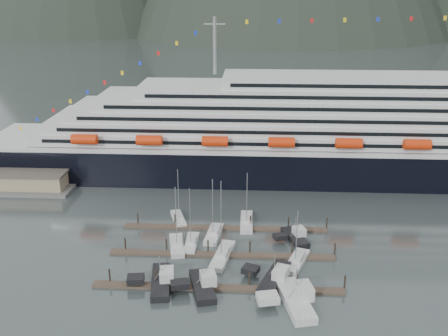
{
  "coord_description": "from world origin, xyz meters",
  "views": [
    {
      "loc": [
        0.95,
        -96.08,
        54.6
      ],
      "look_at": [
        -5.54,
        22.0,
        13.18
      ],
      "focal_mm": 42.0,
      "sensor_mm": 36.0,
      "label": 1
    }
  ],
  "objects_px": {
    "sailboat_f": "(214,235)",
    "trawler_b": "(202,285)",
    "trawler_d": "(294,299)",
    "sailboat_e": "(178,219)",
    "sailboat_g": "(247,222)",
    "trawler_c": "(273,277)",
    "cruise_ship": "(350,137)",
    "sailboat_a": "(177,246)",
    "sailboat_d": "(223,256)",
    "trawler_e": "(295,237)",
    "sailboat_h": "(297,262)",
    "trawler_a": "(160,281)",
    "sailboat_b": "(191,244)"
  },
  "relations": [
    {
      "from": "sailboat_f",
      "to": "trawler_b",
      "type": "xyz_separation_m",
      "value": [
        -0.63,
        -22.35,
        0.47
      ]
    },
    {
      "from": "trawler_d",
      "to": "sailboat_e",
      "type": "bearing_deg",
      "value": 24.38
    },
    {
      "from": "sailboat_g",
      "to": "trawler_c",
      "type": "bearing_deg",
      "value": -167.88
    },
    {
      "from": "cruise_ship",
      "to": "trawler_b",
      "type": "xyz_separation_m",
      "value": [
        -38.02,
        -65.34,
        -11.12
      ]
    },
    {
      "from": "sailboat_f",
      "to": "trawler_b",
      "type": "relative_size",
      "value": 1.27
    },
    {
      "from": "sailboat_f",
      "to": "sailboat_g",
      "type": "relative_size",
      "value": 1.06
    },
    {
      "from": "cruise_ship",
      "to": "sailboat_g",
      "type": "relative_size",
      "value": 14.88
    },
    {
      "from": "trawler_c",
      "to": "sailboat_a",
      "type": "bearing_deg",
      "value": 78.43
    },
    {
      "from": "sailboat_a",
      "to": "sailboat_g",
      "type": "height_order",
      "value": "sailboat_a"
    },
    {
      "from": "trawler_b",
      "to": "trawler_c",
      "type": "xyz_separation_m",
      "value": [
        13.67,
        3.79,
        -0.06
      ]
    },
    {
      "from": "trawler_b",
      "to": "sailboat_d",
      "type": "bearing_deg",
      "value": -28.88
    },
    {
      "from": "sailboat_f",
      "to": "trawler_e",
      "type": "xyz_separation_m",
      "value": [
        18.41,
        -0.82,
        0.37
      ]
    },
    {
      "from": "sailboat_f",
      "to": "sailboat_d",
      "type": "bearing_deg",
      "value": -158.93
    },
    {
      "from": "sailboat_a",
      "to": "sailboat_h",
      "type": "distance_m",
      "value": 26.39
    },
    {
      "from": "sailboat_f",
      "to": "trawler_a",
      "type": "xyz_separation_m",
      "value": [
        -8.83,
        -21.17,
        0.43
      ]
    },
    {
      "from": "sailboat_d",
      "to": "trawler_b",
      "type": "xyz_separation_m",
      "value": [
        -3.23,
        -12.45,
        0.45
      ]
    },
    {
      "from": "sailboat_e",
      "to": "sailboat_h",
      "type": "xyz_separation_m",
      "value": [
        27.33,
        -19.62,
        0.02
      ]
    },
    {
      "from": "sailboat_b",
      "to": "sailboat_h",
      "type": "bearing_deg",
      "value": -106.57
    },
    {
      "from": "sailboat_e",
      "to": "sailboat_g",
      "type": "distance_m",
      "value": 16.73
    },
    {
      "from": "sailboat_b",
      "to": "trawler_a",
      "type": "distance_m",
      "value": 16.94
    },
    {
      "from": "cruise_ship",
      "to": "sailboat_e",
      "type": "xyz_separation_m",
      "value": [
        -46.65,
        -34.95,
        -11.62
      ]
    },
    {
      "from": "sailboat_b",
      "to": "sailboat_g",
      "type": "relative_size",
      "value": 1.03
    },
    {
      "from": "sailboat_d",
      "to": "sailboat_e",
      "type": "xyz_separation_m",
      "value": [
        -11.86,
        17.94,
        -0.05
      ]
    },
    {
      "from": "sailboat_b",
      "to": "trawler_e",
      "type": "relative_size",
      "value": 1.45
    },
    {
      "from": "sailboat_b",
      "to": "sailboat_g",
      "type": "distance_m",
      "value": 16.87
    },
    {
      "from": "sailboat_g",
      "to": "trawler_d",
      "type": "xyz_separation_m",
      "value": [
        9.12,
        -33.19,
        0.56
      ]
    },
    {
      "from": "sailboat_h",
      "to": "trawler_c",
      "type": "distance_m",
      "value": 8.62
    },
    {
      "from": "sailboat_b",
      "to": "sailboat_e",
      "type": "relative_size",
      "value": 1.03
    },
    {
      "from": "sailboat_d",
      "to": "trawler_b",
      "type": "relative_size",
      "value": 1.57
    },
    {
      "from": "sailboat_f",
      "to": "trawler_e",
      "type": "height_order",
      "value": "sailboat_f"
    },
    {
      "from": "sailboat_a",
      "to": "sailboat_f",
      "type": "bearing_deg",
      "value": -63.15
    },
    {
      "from": "sailboat_g",
      "to": "trawler_e",
      "type": "height_order",
      "value": "sailboat_g"
    },
    {
      "from": "sailboat_a",
      "to": "trawler_e",
      "type": "relative_size",
      "value": 1.53
    },
    {
      "from": "sailboat_a",
      "to": "sailboat_d",
      "type": "distance_m",
      "value": 11.05
    },
    {
      "from": "sailboat_h",
      "to": "cruise_ship",
      "type": "bearing_deg",
      "value": 1.3
    },
    {
      "from": "sailboat_f",
      "to": "trawler_a",
      "type": "height_order",
      "value": "sailboat_f"
    },
    {
      "from": "cruise_ship",
      "to": "sailboat_f",
      "type": "distance_m",
      "value": 58.14
    },
    {
      "from": "sailboat_e",
      "to": "trawler_d",
      "type": "height_order",
      "value": "sailboat_e"
    },
    {
      "from": "sailboat_h",
      "to": "trawler_e",
      "type": "relative_size",
      "value": 1.29
    },
    {
      "from": "sailboat_g",
      "to": "trawler_b",
      "type": "xyz_separation_m",
      "value": [
        -8.06,
        -29.36,
        0.49
      ]
    },
    {
      "from": "sailboat_a",
      "to": "sailboat_e",
      "type": "xyz_separation_m",
      "value": [
        -1.56,
        13.95,
        -0.03
      ]
    },
    {
      "from": "cruise_ship",
      "to": "sailboat_d",
      "type": "relative_size",
      "value": 11.41
    },
    {
      "from": "trawler_a",
      "to": "trawler_d",
      "type": "height_order",
      "value": "trawler_d"
    },
    {
      "from": "trawler_c",
      "to": "trawler_e",
      "type": "distance_m",
      "value": 18.53
    },
    {
      "from": "trawler_b",
      "to": "trawler_d",
      "type": "distance_m",
      "value": 17.61
    },
    {
      "from": "sailboat_d",
      "to": "sailboat_f",
      "type": "distance_m",
      "value": 10.24
    },
    {
      "from": "sailboat_d",
      "to": "trawler_d",
      "type": "height_order",
      "value": "sailboat_d"
    },
    {
      "from": "sailboat_f",
      "to": "sailboat_h",
      "type": "xyz_separation_m",
      "value": [
        18.08,
        -11.58,
        -0.01
      ]
    },
    {
      "from": "sailboat_b",
      "to": "trawler_e",
      "type": "distance_m",
      "value": 23.39
    },
    {
      "from": "cruise_ship",
      "to": "sailboat_d",
      "type": "bearing_deg",
      "value": -123.33
    }
  ]
}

